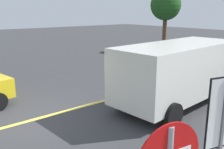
# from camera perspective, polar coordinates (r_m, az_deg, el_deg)

# --- Properties ---
(ground_plane) EXTENTS (80.00, 80.00, 0.00)m
(ground_plane) POSITION_cam_1_polar(r_m,az_deg,el_deg) (8.45, -17.57, -9.75)
(ground_plane) COLOR #38383A
(lane_marking_centre) EXTENTS (28.00, 0.16, 0.01)m
(lane_marking_centre) POSITION_cam_1_polar(r_m,az_deg,el_deg) (9.81, -1.03, -5.65)
(lane_marking_centre) COLOR #E0D14C
(speed_limit_sign) EXTENTS (0.53, 0.15, 2.52)m
(speed_limit_sign) POSITION_cam_1_polar(r_m,az_deg,el_deg) (3.79, 23.02, -11.52)
(speed_limit_sign) COLOR #4C4C51
(speed_limit_sign) RESTS_ON ground_plane
(white_van) EXTENTS (5.34, 2.58, 2.20)m
(white_van) POSITION_cam_1_polar(r_m,az_deg,el_deg) (9.33, 14.45, 0.94)
(white_van) COLOR silver
(white_van) RESTS_ON ground_plane
(tree_left_verge) EXTENTS (2.45, 2.45, 4.94)m
(tree_left_verge) POSITION_cam_1_polar(r_m,az_deg,el_deg) (21.79, 11.86, 14.77)
(tree_left_verge) COLOR #513823
(tree_left_verge) RESTS_ON ground_plane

